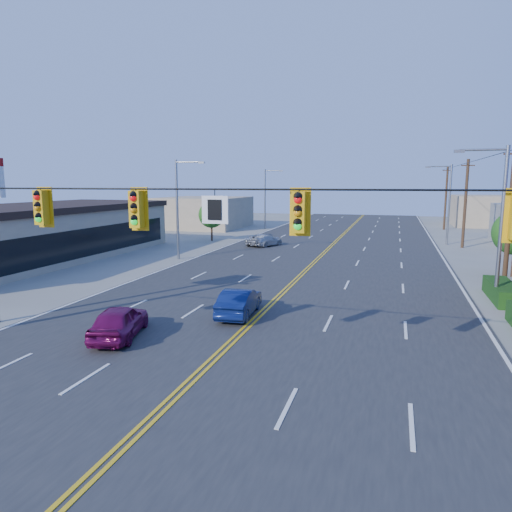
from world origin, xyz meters
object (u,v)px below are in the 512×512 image
(car_magenta, at_px, (119,323))
(car_white, at_px, (267,241))
(car_blue, at_px, (239,303))
(signal_span, at_px, (171,229))
(car_silver, at_px, (263,240))

(car_magenta, distance_m, car_white, 27.67)
(car_magenta, bearing_deg, car_blue, -144.87)
(signal_span, height_order, car_magenta, signal_span)
(car_magenta, xyz_separation_m, car_white, (-1.63, 27.63, -0.10))
(signal_span, height_order, car_white, signal_span)
(signal_span, bearing_deg, car_magenta, 139.55)
(car_white, bearing_deg, car_blue, 123.86)
(car_magenta, xyz_separation_m, car_silver, (-1.99, 27.77, -0.08))
(signal_span, xyz_separation_m, car_blue, (-0.79, 8.04, -4.25))
(car_silver, bearing_deg, car_white, 176.22)
(car_white, bearing_deg, signal_span, 122.09)
(car_magenta, distance_m, car_silver, 27.84)
(signal_span, height_order, car_silver, signal_span)
(car_blue, xyz_separation_m, car_silver, (-5.57, 23.46, -0.06))
(car_magenta, relative_size, car_silver, 0.94)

